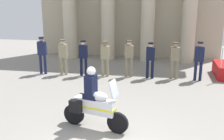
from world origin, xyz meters
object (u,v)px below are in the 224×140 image
at_px(officer_in_row_0, 42,52).
at_px(officer_in_row_6, 175,58).
at_px(officer_in_row_1, 63,54).
at_px(officer_in_row_4, 129,56).
at_px(officer_in_row_7, 199,58).
at_px(officer_in_row_5, 150,57).
at_px(officer_in_row_2, 83,55).
at_px(officer_in_row_3, 105,56).
at_px(motorcycle_with_rider, 93,103).

xyz_separation_m(officer_in_row_0, officer_in_row_6, (6.12, 0.17, -0.06)).
xyz_separation_m(officer_in_row_1, officer_in_row_6, (5.11, 0.13, 0.00)).
height_order(officer_in_row_4, officer_in_row_7, officer_in_row_7).
height_order(officer_in_row_5, officer_in_row_7, officer_in_row_7).
height_order(officer_in_row_1, officer_in_row_2, officer_in_row_1).
distance_m(officer_in_row_3, officer_in_row_7, 4.16).
bearing_deg(officer_in_row_6, officer_in_row_4, -0.37).
xyz_separation_m(officer_in_row_3, motorcycle_with_rider, (0.55, -5.08, -0.17)).
bearing_deg(officer_in_row_1, motorcycle_with_rider, 116.23).
bearing_deg(motorcycle_with_rider, officer_in_row_0, 140.44).
height_order(officer_in_row_0, officer_in_row_1, officer_in_row_0).
height_order(officer_in_row_0, officer_in_row_7, officer_in_row_0).
bearing_deg(officer_in_row_6, officer_in_row_5, 4.03).
xyz_separation_m(officer_in_row_2, officer_in_row_7, (5.16, 0.09, 0.05)).
bearing_deg(officer_in_row_2, officer_in_row_7, -179.43).
height_order(officer_in_row_2, officer_in_row_4, officer_in_row_4).
height_order(officer_in_row_2, officer_in_row_5, officer_in_row_2).
relative_size(officer_in_row_1, officer_in_row_3, 1.02).
relative_size(officer_in_row_0, officer_in_row_6, 1.06).
bearing_deg(officer_in_row_6, officer_in_row_3, 1.14).
bearing_deg(officer_in_row_0, officer_in_row_6, -178.84).
height_order(officer_in_row_0, officer_in_row_5, officer_in_row_0).
distance_m(officer_in_row_2, officer_in_row_6, 4.14).
bearing_deg(officer_in_row_2, motorcycle_with_rider, 106.87).
bearing_deg(officer_in_row_2, officer_in_row_4, -175.78).
bearing_deg(officer_in_row_1, officer_in_row_5, -179.78).
distance_m(officer_in_row_0, officer_in_row_2, 1.99).
distance_m(officer_in_row_1, motorcycle_with_rider, 5.63).
bearing_deg(officer_in_row_5, motorcycle_with_rider, 73.10).
xyz_separation_m(officer_in_row_2, officer_in_row_6, (4.13, 0.17, 0.00)).
bearing_deg(officer_in_row_5, officer_in_row_7, 179.63).
bearing_deg(officer_in_row_2, officer_in_row_6, -178.05).
xyz_separation_m(officer_in_row_2, officer_in_row_5, (3.06, 0.09, -0.01)).
height_order(officer_in_row_1, officer_in_row_6, officer_in_row_6).
xyz_separation_m(officer_in_row_0, officer_in_row_7, (7.15, 0.08, -0.02)).
bearing_deg(officer_in_row_1, officer_in_row_3, -179.15).
xyz_separation_m(officer_in_row_5, motorcycle_with_rider, (-1.50, -5.08, -0.18)).
distance_m(officer_in_row_1, officer_in_row_6, 5.11).
height_order(officer_in_row_0, officer_in_row_2, officer_in_row_0).
distance_m(officer_in_row_2, officer_in_row_3, 1.00).
distance_m(officer_in_row_0, officer_in_row_1, 1.01).
height_order(officer_in_row_3, officer_in_row_6, officer_in_row_6).
bearing_deg(officer_in_row_3, officer_in_row_6, -178.86).
distance_m(officer_in_row_7, motorcycle_with_rider, 6.24).
xyz_separation_m(officer_in_row_0, motorcycle_with_rider, (3.54, -4.99, -0.25)).
height_order(officer_in_row_6, officer_in_row_7, officer_in_row_7).
distance_m(officer_in_row_1, officer_in_row_4, 3.07).
bearing_deg(officer_in_row_0, officer_in_row_3, -178.82).
distance_m(officer_in_row_2, officer_in_row_5, 3.06).
bearing_deg(officer_in_row_4, officer_in_row_7, 178.08).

